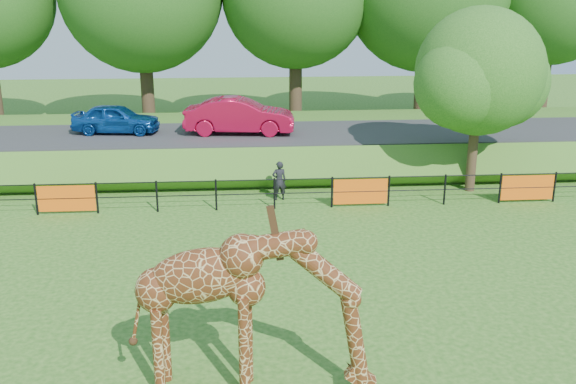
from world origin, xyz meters
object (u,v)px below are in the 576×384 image
object	(u,v)px
tree_east	(481,76)
visitor	(279,181)
giraffe	(253,312)
car_blue	(116,119)
car_red	(240,116)

from	to	relation	value
tree_east	visitor	bearing A→B (deg)	-175.30
visitor	tree_east	bearing A→B (deg)	176.04
giraffe	car_blue	xyz separation A→B (m)	(-5.36, 17.04, 0.43)
car_blue	car_red	world-z (taller)	car_red
car_red	tree_east	xyz separation A→B (m)	(8.72, -4.35, 2.10)
car_red	giraffe	bearing A→B (deg)	-173.54
visitor	car_blue	bearing A→B (deg)	-48.20
car_red	tree_east	bearing A→B (deg)	-110.45
car_blue	visitor	size ratio (longest dim) A/B	2.56
visitor	tree_east	size ratio (longest dim) A/B	0.21
giraffe	car_blue	bearing A→B (deg)	113.92
giraffe	car_red	world-z (taller)	giraffe
tree_east	car_red	bearing A→B (deg)	153.45
giraffe	tree_east	size ratio (longest dim) A/B	0.67
car_red	car_blue	bearing A→B (deg)	90.74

